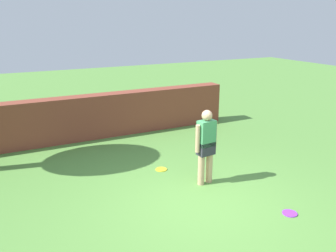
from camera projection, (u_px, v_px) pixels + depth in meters
ground_plane at (202, 206)px, 6.66m from camera, size 40.00×40.00×0.00m
brick_wall at (66, 120)px, 9.98m from camera, size 10.14×0.50×1.28m
person at (206, 144)px, 7.33m from camera, size 0.54×0.26×1.62m
frisbee_purple at (290, 213)px, 6.39m from camera, size 0.27×0.27×0.02m
frisbee_yellow at (161, 169)px, 8.25m from camera, size 0.27×0.27×0.02m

